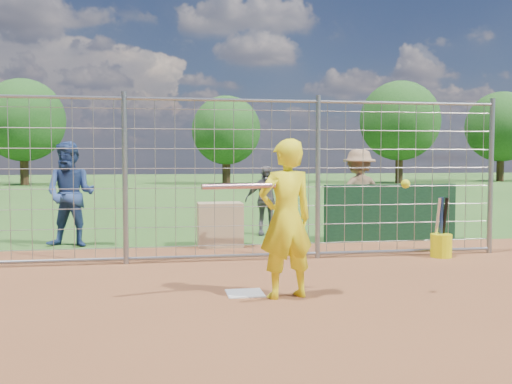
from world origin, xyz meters
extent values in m
plane|color=#2D591E|center=(0.00, 0.00, 0.00)|extent=(100.00, 100.00, 0.00)
cube|color=silver|center=(0.00, -0.20, 0.01)|extent=(0.43, 0.43, 0.02)
cube|color=#11381E|center=(3.40, 3.60, 0.55)|extent=(2.60, 0.20, 1.10)
imported|color=yellow|center=(0.44, -0.44, 0.91)|extent=(0.75, 0.58, 1.83)
imported|color=navy|center=(-2.59, 3.94, 0.95)|extent=(1.07, 0.92, 1.91)
imported|color=#5C5B61|center=(1.18, 4.86, 0.73)|extent=(0.90, 0.48, 1.45)
imported|color=#8F6C4E|center=(2.86, 3.88, 0.89)|extent=(1.20, 0.74, 1.79)
cube|color=tan|center=(0.08, 3.48, 0.40)|extent=(0.81, 0.56, 0.80)
cylinder|color=silver|center=(-0.12, -0.63, 1.30)|extent=(0.85, 0.28, 0.06)
sphere|color=#CBE217|center=(1.80, -0.63, 1.31)|extent=(0.10, 0.10, 0.10)
cylinder|color=yellow|center=(3.50, 1.75, 0.19)|extent=(0.34, 0.34, 0.38)
cylinder|color=silver|center=(3.45, 1.80, 0.55)|extent=(0.07, 0.20, 0.85)
cylinder|color=navy|center=(3.52, 1.80, 0.55)|extent=(0.07, 0.10, 0.85)
cylinder|color=black|center=(3.57, 1.80, 0.55)|extent=(0.06, 0.21, 0.85)
cylinder|color=gray|center=(-1.50, 2.00, 1.30)|extent=(0.08, 0.08, 2.60)
cylinder|color=gray|center=(1.50, 2.00, 1.30)|extent=(0.08, 0.08, 2.60)
cylinder|color=gray|center=(4.50, 2.00, 1.30)|extent=(0.08, 0.08, 2.60)
cylinder|color=gray|center=(0.00, 2.00, 2.50)|extent=(9.00, 0.05, 0.05)
cylinder|color=gray|center=(0.00, 2.00, 0.08)|extent=(9.00, 0.05, 0.05)
cube|color=gray|center=(0.00, 2.00, 1.25)|extent=(9.00, 0.02, 2.50)
cylinder|color=#3F2B19|center=(-9.00, 29.00, 1.26)|extent=(0.50, 0.50, 2.52)
sphere|color=#26561E|center=(-9.00, 29.00, 3.85)|extent=(4.90, 4.90, 4.90)
cylinder|color=#3F2B19|center=(3.00, 28.00, 1.08)|extent=(0.50, 0.50, 2.16)
sphere|color=#26561E|center=(3.00, 28.00, 3.30)|extent=(4.20, 4.20, 4.20)
cylinder|color=#3F2B19|center=(14.00, 27.50, 1.30)|extent=(0.50, 0.50, 2.59)
sphere|color=#26561E|center=(14.00, 27.50, 3.96)|extent=(5.04, 5.04, 5.04)
cylinder|color=#3F2B19|center=(22.00, 29.00, 1.22)|extent=(0.50, 0.50, 2.45)
sphere|color=#26561E|center=(22.00, 29.00, 3.74)|extent=(4.76, 4.76, 4.76)
camera|label=1|loc=(-0.97, -6.78, 1.61)|focal=40.00mm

